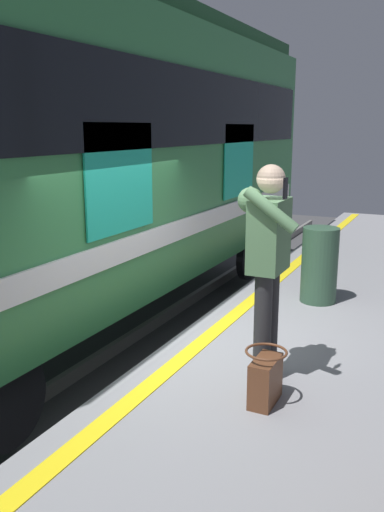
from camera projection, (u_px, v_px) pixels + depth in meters
ground_plane at (176, 414)px, 5.51m from camera, size 26.45×26.45×0.00m
safety_line at (203, 341)px, 5.18m from camera, size 17.28×0.16×0.01m
track_rail_near at (66, 380)px, 6.10m from camera, size 22.92×0.08×0.16m
train_carriage at (89, 144)px, 7.20m from camera, size 9.10×3.08×4.21m
passenger at (267, 256)px, 4.19m from camera, size 0.57×0.55×1.74m
handbag at (265, 378)px, 3.99m from camera, size 0.35×0.31×0.42m
trash_bin at (319, 265)px, 6.28m from camera, size 0.42×0.42×0.89m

